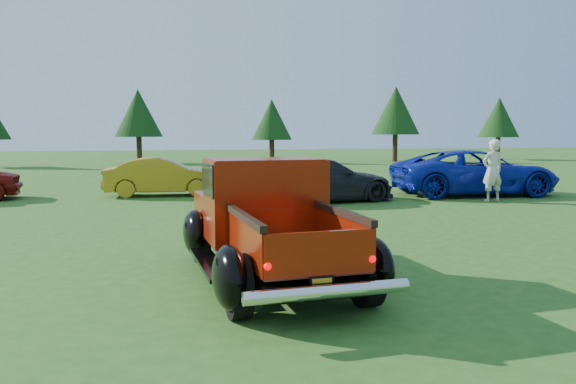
% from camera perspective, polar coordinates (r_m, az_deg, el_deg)
% --- Properties ---
extents(ground, '(120.00, 120.00, 0.00)m').
position_cam_1_polar(ground, '(8.91, -2.36, -7.47)').
color(ground, '#295C1A').
rests_on(ground, ground).
extents(tree_mid_left, '(3.20, 3.20, 5.00)m').
position_cam_1_polar(tree_mid_left, '(39.57, -14.97, 7.74)').
color(tree_mid_left, '#332114').
rests_on(tree_mid_left, ground).
extents(tree_mid_right, '(2.82, 2.82, 4.40)m').
position_cam_1_polar(tree_mid_right, '(39.27, -1.66, 7.35)').
color(tree_mid_right, '#332114').
rests_on(tree_mid_right, ground).
extents(tree_east, '(3.46, 3.46, 5.40)m').
position_cam_1_polar(tree_east, '(41.50, 10.89, 8.12)').
color(tree_east, '#332114').
rests_on(tree_east, ground).
extents(tree_far_east, '(3.07, 3.07, 4.80)m').
position_cam_1_polar(tree_far_east, '(46.66, 20.63, 7.10)').
color(tree_far_east, '#332114').
rests_on(tree_far_east, ground).
extents(pickup_truck, '(2.44, 4.72, 1.71)m').
position_cam_1_polar(pickup_truck, '(8.23, -2.40, -2.85)').
color(pickup_truck, black).
rests_on(pickup_truck, ground).
extents(show_car_yellow, '(3.88, 1.54, 1.26)m').
position_cam_1_polar(show_car_yellow, '(19.03, -12.55, 1.53)').
color(show_car_yellow, '#B88118').
rests_on(show_car_yellow, ground).
extents(show_car_grey, '(4.82, 2.68, 1.32)m').
position_cam_1_polar(show_car_grey, '(16.95, 3.41, 1.23)').
color(show_car_grey, black).
rests_on(show_car_grey, ground).
extents(show_car_blue, '(5.59, 2.87, 1.51)m').
position_cam_1_polar(show_car_blue, '(19.75, 18.43, 1.89)').
color(show_car_blue, '#0E1E9C').
rests_on(show_car_blue, ground).
extents(spectator, '(0.72, 0.51, 1.89)m').
position_cam_1_polar(spectator, '(18.06, 20.06, 2.07)').
color(spectator, beige).
rests_on(spectator, ground).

